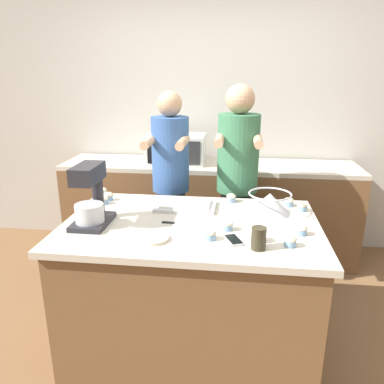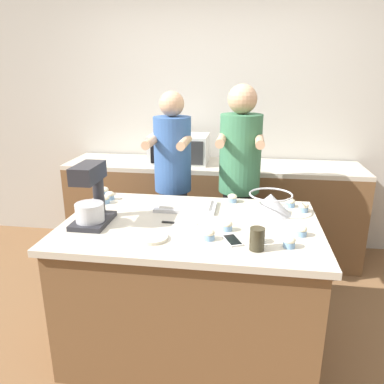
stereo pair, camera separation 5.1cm
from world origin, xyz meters
name	(u,v)px [view 2 (the right image)]	position (x,y,z in m)	size (l,w,h in m)	color
ground_plane	(191,341)	(0.00, 0.00, 0.00)	(16.00, 16.00, 0.00)	brown
back_wall	(216,115)	(0.00, 1.72, 1.35)	(10.00, 0.06, 2.70)	#B2ADA3
island_counter	(191,285)	(0.00, 0.00, 0.44)	(1.56, 1.01, 0.88)	brown
back_counter	(211,209)	(0.00, 1.37, 0.47)	(2.80, 0.60, 0.93)	brown
person_left	(173,187)	(-0.26, 0.75, 0.87)	(0.31, 0.49, 1.63)	#33384C
person_right	(239,187)	(0.27, 0.75, 0.89)	(0.34, 0.50, 1.69)	#232328
stand_mixer	(91,198)	(-0.59, -0.10, 1.05)	(0.20, 0.30, 0.37)	#232328
mixing_bowl	(270,203)	(0.49, 0.23, 0.95)	(0.28, 0.28, 0.14)	#BCBCC1
baking_tray	(186,205)	(-0.07, 0.25, 0.90)	(0.40, 0.25, 0.04)	#BCBCC1
microwave_oven	(179,149)	(-0.32, 1.36, 1.07)	(0.55, 0.37, 0.27)	silver
cell_phone	(232,240)	(0.26, -0.24, 0.89)	(0.12, 0.16, 0.01)	silver
drinking_glass	(257,239)	(0.39, -0.32, 0.94)	(0.08, 0.08, 0.12)	#332D1E
small_plate	(152,238)	(-0.17, -0.28, 0.89)	(0.17, 0.17, 0.02)	beige
knife	(177,223)	(-0.08, -0.03, 0.89)	(0.22, 0.03, 0.01)	#BCBCC1
cupcake_0	(289,242)	(0.56, -0.27, 0.91)	(0.07, 0.07, 0.06)	#759EC6
cupcake_1	(209,234)	(0.14, -0.23, 0.91)	(0.07, 0.07, 0.06)	#759EC6
cupcake_2	(259,237)	(0.41, -0.22, 0.91)	(0.07, 0.07, 0.06)	#759EC6
cupcake_3	(110,196)	(-0.64, 0.34, 0.91)	(0.07, 0.07, 0.06)	#759EC6
cupcake_4	(104,191)	(-0.73, 0.45, 0.91)	(0.07, 0.07, 0.06)	#759EC6
cupcake_5	(301,231)	(0.64, -0.10, 0.91)	(0.07, 0.07, 0.06)	#759EC6
cupcake_6	(304,207)	(0.71, 0.29, 0.91)	(0.07, 0.07, 0.06)	#759EC6
cupcake_7	(227,225)	(0.23, -0.09, 0.91)	(0.07, 0.07, 0.06)	#759EC6
cupcake_8	(232,198)	(0.23, 0.42, 0.91)	(0.07, 0.07, 0.06)	#759EC6
cupcake_9	(105,199)	(-0.65, 0.26, 0.91)	(0.07, 0.07, 0.06)	#759EC6
cupcake_10	(290,203)	(0.63, 0.37, 0.91)	(0.07, 0.07, 0.06)	#759EC6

